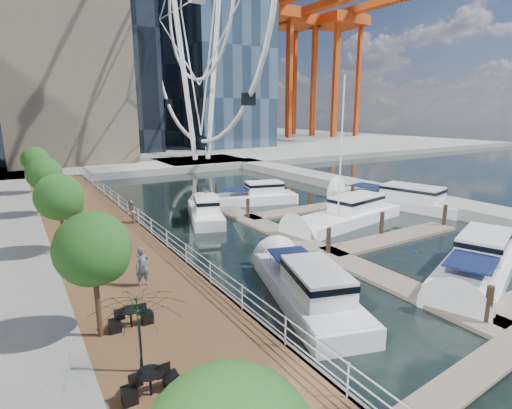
{
  "coord_description": "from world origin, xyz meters",
  "views": [
    {
      "loc": [
        -13.42,
        -9.96,
        8.89
      ],
      "look_at": [
        -0.21,
        11.49,
        3.0
      ],
      "focal_mm": 28.0,
      "sensor_mm": 36.0,
      "label": 1
    }
  ],
  "objects": [
    {
      "name": "pier",
      "position": [
        14.0,
        52.0,
        0.5
      ],
      "size": [
        14.0,
        12.0,
        1.0
      ],
      "primitive_type": "cube",
      "color": "gray",
      "rests_on": "ground"
    },
    {
      "name": "breakwater",
      "position": [
        20.0,
        20.0,
        0.5
      ],
      "size": [
        4.0,
        60.0,
        1.0
      ],
      "primitive_type": "cube",
      "color": "gray",
      "rests_on": "ground"
    },
    {
      "name": "ground",
      "position": [
        0.0,
        0.0,
        0.0
      ],
      "size": [
        520.0,
        520.0,
        0.0
      ],
      "primitive_type": "plane",
      "color": "black",
      "rests_on": "ground"
    },
    {
      "name": "land_far",
      "position": [
        0.0,
        102.0,
        0.5
      ],
      "size": [
        200.0,
        114.0,
        1.0
      ],
      "primitive_type": "cube",
      "color": "gray",
      "rests_on": "ground"
    },
    {
      "name": "moored_yachts",
      "position": [
        8.74,
        12.53,
        0.0
      ],
      "size": [
        26.22,
        30.68,
        11.5
      ],
      "color": "white",
      "rests_on": "ground"
    },
    {
      "name": "railing",
      "position": [
        -6.1,
        15.0,
        1.52
      ],
      "size": [
        0.1,
        60.0,
        1.05
      ],
      "primitive_type": null,
      "color": "white",
      "rests_on": "boardwalk"
    },
    {
      "name": "pedestrian_near",
      "position": [
        -8.85,
        7.4,
        1.93
      ],
      "size": [
        0.72,
        0.51,
        1.86
      ],
      "primitive_type": "imported",
      "rotation": [
        0.0,
        0.0,
        0.1
      ],
      "color": "#51586D",
      "rests_on": "boardwalk"
    },
    {
      "name": "pedestrian_far",
      "position": [
        -9.73,
        27.87,
        1.88
      ],
      "size": [
        1.12,
        0.72,
        1.77
      ],
      "primitive_type": "imported",
      "rotation": [
        0.0,
        0.0,
        2.85
      ],
      "color": "#383D46",
      "rests_on": "boardwalk"
    },
    {
      "name": "yacht_foreground",
      "position": [
        7.92,
        1.22,
        0.0
      ],
      "size": [
        11.92,
        6.95,
        2.15
      ],
      "primitive_type": null,
      "rotation": [
        0.0,
        0.0,
        1.93
      ],
      "color": "silver",
      "rests_on": "ground"
    },
    {
      "name": "port_cranes",
      "position": [
        67.67,
        95.67,
        20.0
      ],
      "size": [
        40.0,
        52.0,
        38.0
      ],
      "color": "#D84C14",
      "rests_on": "ground"
    },
    {
      "name": "floating_docks",
      "position": [
        7.97,
        9.98,
        0.49
      ],
      "size": [
        16.0,
        34.0,
        2.6
      ],
      "color": "#6D6051",
      "rests_on": "ground"
    },
    {
      "name": "street_trees",
      "position": [
        -11.4,
        14.0,
        4.29
      ],
      "size": [
        2.6,
        42.6,
        4.6
      ],
      "color": "#3F2B1C",
      "rests_on": "ground"
    },
    {
      "name": "seawall",
      "position": [
        -6.0,
        15.0,
        0.5
      ],
      "size": [
        0.25,
        60.0,
        1.0
      ],
      "primitive_type": "cube",
      "color": "#595954",
      "rests_on": "ground"
    },
    {
      "name": "pedestrian_mid",
      "position": [
        -6.5,
        18.46,
        1.86
      ],
      "size": [
        0.8,
        0.94,
        1.72
      ],
      "primitive_type": "imported",
      "rotation": [
        0.0,
        0.0,
        -1.76
      ],
      "color": "gray",
      "rests_on": "boardwalk"
    },
    {
      "name": "boardwalk",
      "position": [
        -9.0,
        15.0,
        0.5
      ],
      "size": [
        6.0,
        60.0,
        1.0
      ],
      "primitive_type": "cube",
      "color": "brown",
      "rests_on": "ground"
    }
  ]
}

